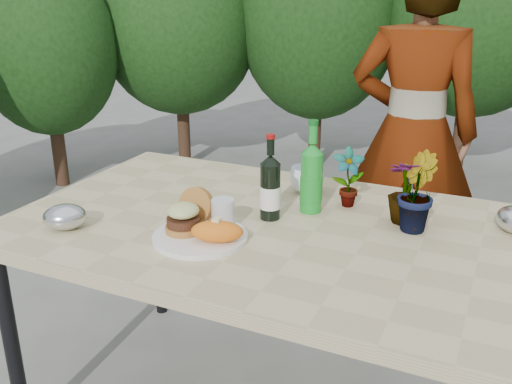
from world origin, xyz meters
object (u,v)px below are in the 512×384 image
at_px(wine_bottle, 270,188).
at_px(patio_table, 267,239).
at_px(dinner_plate, 200,237).
at_px(person, 413,133).

bearing_deg(wine_bottle, patio_table, -85.05).
height_order(patio_table, wine_bottle, wine_bottle).
height_order(dinner_plate, wine_bottle, wine_bottle).
xyz_separation_m(patio_table, person, (0.25, 1.11, 0.11)).
xyz_separation_m(dinner_plate, wine_bottle, (0.12, 0.23, 0.09)).
bearing_deg(patio_table, wine_bottle, 98.44).
distance_m(patio_table, dinner_plate, 0.24).
relative_size(dinner_plate, person, 0.17).
xyz_separation_m(wine_bottle, person, (0.25, 1.07, -0.05)).
distance_m(wine_bottle, person, 1.10).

